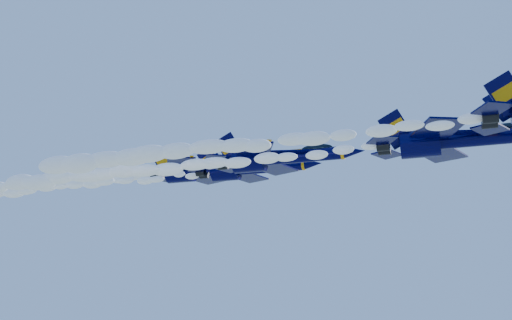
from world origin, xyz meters
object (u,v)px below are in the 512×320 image
(jet_third, at_px, (279,157))
(jet_fifth, at_px, (205,170))
(jet_second, at_px, (458,139))
(jet_fourth, at_px, (250,168))

(jet_third, height_order, jet_fifth, jet_fifth)
(jet_second, distance_m, jet_fifth, 44.54)
(jet_third, relative_size, jet_fourth, 0.97)
(jet_second, height_order, jet_fifth, jet_fifth)
(jet_second, xyz_separation_m, jet_third, (-17.87, 5.79, 1.56))
(jet_fourth, xyz_separation_m, jet_fifth, (-9.58, 8.65, 2.91))
(jet_second, distance_m, jet_third, 18.85)
(jet_third, distance_m, jet_fifth, 27.71)
(jet_second, relative_size, jet_third, 1.02)
(jet_fourth, bearing_deg, jet_third, -60.97)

